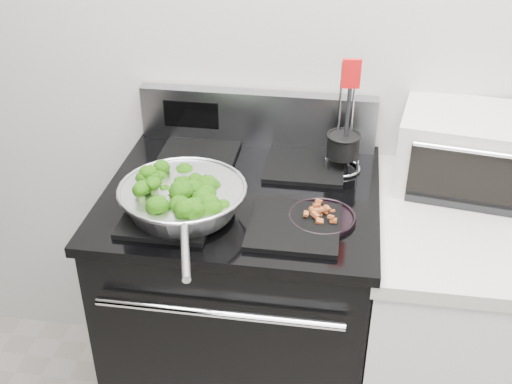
% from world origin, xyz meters
% --- Properties ---
extents(back_wall, '(4.00, 0.02, 2.70)m').
position_xyz_m(back_wall, '(0.00, 1.75, 1.35)').
color(back_wall, silver).
rests_on(back_wall, ground).
extents(gas_range, '(0.79, 0.69, 1.13)m').
position_xyz_m(gas_range, '(-0.30, 1.41, 0.49)').
color(gas_range, black).
rests_on(gas_range, floor).
extents(counter, '(0.62, 0.68, 0.92)m').
position_xyz_m(counter, '(0.39, 1.41, 0.46)').
color(counter, white).
rests_on(counter, floor).
extents(skillet, '(0.35, 0.54, 0.07)m').
position_xyz_m(skillet, '(-0.43, 1.26, 1.00)').
color(skillet, silver).
rests_on(skillet, gas_range).
extents(broccoli_pile, '(0.27, 0.27, 0.09)m').
position_xyz_m(broccoli_pile, '(-0.43, 1.26, 1.02)').
color(broccoli_pile, black).
rests_on(broccoli_pile, skillet).
extents(bacon_plate, '(0.18, 0.18, 0.04)m').
position_xyz_m(bacon_plate, '(-0.06, 1.30, 0.97)').
color(bacon_plate, black).
rests_on(bacon_plate, gas_range).
extents(utensil_holder, '(0.12, 0.12, 0.36)m').
position_xyz_m(utensil_holder, '(-0.02, 1.58, 1.01)').
color(utensil_holder, silver).
rests_on(utensil_holder, gas_range).
extents(toaster_oven, '(0.44, 0.36, 0.23)m').
position_xyz_m(toaster_oven, '(0.35, 1.60, 1.03)').
color(toaster_oven, silver).
rests_on(toaster_oven, counter).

